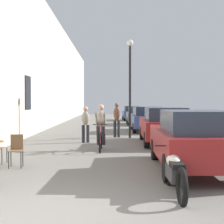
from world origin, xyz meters
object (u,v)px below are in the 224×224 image
Objects in this scene: pedestrian_mid at (117,118)px; cyclist_on_bicycle at (101,129)px; parked_car_second at (164,125)px; parked_car_fifth at (131,113)px; parked_car_third at (146,119)px; parked_motorcycle at (175,173)px; pedestrian_near at (85,122)px; street_lamp at (130,76)px; parked_car_nearest at (193,139)px; cafe_chair_mid_toward_wall at (16,148)px; parked_car_fourth at (138,115)px.

cyclist_on_bicycle is at bearing -98.57° from pedestrian_mid.
parked_car_second is at bearing 34.97° from cyclist_on_bicycle.
pedestrian_mid is 16.05m from parked_car_fifth.
parked_motorcycle is (-0.95, -13.77, -0.39)m from parked_car_third.
parked_car_second is (3.39, -0.48, -0.09)m from pedestrian_near.
street_lamp is 1.09× the size of parked_car_nearest.
cafe_chair_mid_toward_wall is 0.51× the size of cyclist_on_bicycle.
cyclist_on_bicycle is 0.44× the size of parked_car_fifth.
cyclist_on_bicycle is at bearing 54.76° from cafe_chair_mid_toward_wall.
street_lamp is at bearing 64.18° from cafe_chair_mid_toward_wall.
cyclist_on_bicycle is 0.39× the size of parked_car_second.
parked_car_second is 7.77m from parked_motorcycle.
pedestrian_near is 3.42m from parked_car_second.
parked_car_third is (4.79, 11.10, 0.27)m from cafe_chair_mid_toward_wall.
street_lamp is 10.44m from parked_motorcycle.
cyclist_on_bicycle is at bearing -145.03° from parked_car_second.
pedestrian_near reaches higher than parked_car_fifth.
cyclist_on_bicycle is (2.24, 3.17, 0.29)m from cafe_chair_mid_toward_wall.
cyclist_on_bicycle reaches higher than parked_car_third.
pedestrian_near reaches higher than parked_car_nearest.
pedestrian_mid is at bearing -119.08° from parked_car_third.
street_lamp is at bearing 118.62° from parked_car_second.
parked_car_nearest is at bearing -91.37° from parked_car_second.
parked_car_fifth is (1.14, 16.30, -2.37)m from street_lamp.
pedestrian_mid is at bearing 151.75° from street_lamp.
pedestrian_near is 0.75× the size of parked_motorcycle.
pedestrian_mid is 0.39× the size of parked_car_second.
parked_car_second is 1.11× the size of parked_car_fifth.
pedestrian_near is 3.58m from street_lamp.
street_lamp is (1.34, 4.24, 2.30)m from cyclist_on_bicycle.
parked_car_third is 1.05× the size of parked_car_fourth.
parked_car_second is 18.69m from parked_car_fifth.
parked_car_nearest reaches higher than parked_car_third.
parked_car_nearest is at bearing 67.30° from parked_motorcycle.
parked_car_fifth is at bearing 90.30° from parked_car_third.
pedestrian_mid is at bearing -101.05° from parked_car_fourth.
cafe_chair_mid_toward_wall is 5.72m from pedestrian_near.
street_lamp is 2.28× the size of parked_motorcycle.
pedestrian_mid is 0.44× the size of parked_car_fifth.
cafe_chair_mid_toward_wall is 0.22× the size of parked_car_fourth.
parked_car_second is (0.13, 5.51, -0.01)m from parked_car_nearest.
pedestrian_mid is 8.44m from parked_car_nearest.
pedestrian_mid reaches higher than cyclist_on_bicycle.
parked_car_fifth is (1.79, 15.95, -0.25)m from pedestrian_mid.
pedestrian_mid is 2.24m from street_lamp.
pedestrian_mid reaches higher than parked_car_fifth.
parked_car_fifth is at bearing 88.08° from parked_motorcycle.
parked_car_second is at bearing -8.11° from pedestrian_near.
street_lamp reaches higher than cafe_chair_mid_toward_wall.
parked_car_nearest reaches higher than parked_car_second.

